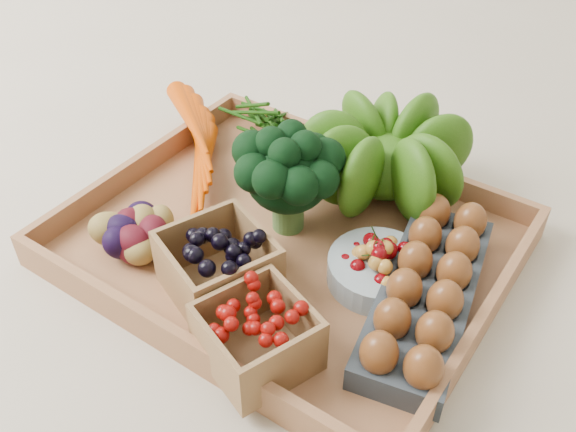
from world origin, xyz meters
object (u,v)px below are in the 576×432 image
Objects in this scene: tray at (288,246)px; cherry_bowl at (378,270)px; egg_carton at (426,298)px; broccoli at (288,194)px.

cherry_bowl is at bearing 2.15° from tray.
cherry_bowl is 0.07m from egg_carton.
tray is 4.34× the size of cherry_bowl.
broccoli is 0.16m from cherry_bowl.
tray is 0.13m from cherry_bowl.
egg_carton reaches higher than tray.
egg_carton is at bearing -7.43° from cherry_bowl.
tray is 3.84× the size of broccoli.
cherry_bowl reaches higher than tray.
cherry_bowl is (0.15, -0.02, -0.04)m from broccoli.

